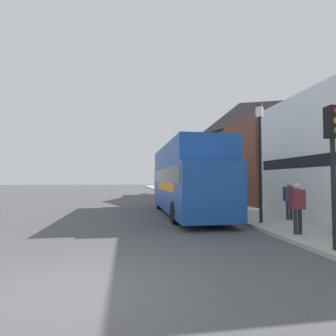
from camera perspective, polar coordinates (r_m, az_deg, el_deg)
The scene contains 10 objects.
ground_plane at distance 25.92m, azimuth -11.17°, elevation -6.78°, with size 144.00×144.00×0.00m, color #4C4C4F.
sidewalk at distance 23.84m, azimuth 7.34°, elevation -7.02°, with size 3.29×108.00×0.14m.
brick_terrace_rear at distance 27.49m, azimuth 15.41°, elevation 3.69°, with size 6.00×18.03×9.75m.
tour_bus at distance 14.82m, azimuth 3.82°, elevation -3.38°, with size 2.60×9.94×3.81m.
parked_car_ahead_of_bus at distance 23.32m, azimuth 0.71°, elevation -5.74°, with size 1.77×4.28×1.38m.
pedestrian_second at distance 9.88m, azimuth 26.34°, elevation -6.87°, with size 0.45×0.25×1.72m.
pedestrian_third at distance 13.25m, azimuth 24.85°, elevation -5.68°, with size 0.45×0.25×1.73m.
traffic_signal at distance 8.19m, azimuth 32.31°, elevation 4.45°, with size 0.28×0.42×3.78m.
lamp_post_nearest at distance 12.00m, azimuth 19.36°, elevation 5.81°, with size 0.35×0.35×5.18m.
lamp_post_second at distance 20.29m, azimuth 6.69°, elevation 1.42°, with size 0.35×0.35×4.64m.
Camera 1 is at (1.02, -4.83, 1.98)m, focal length 28.00 mm.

